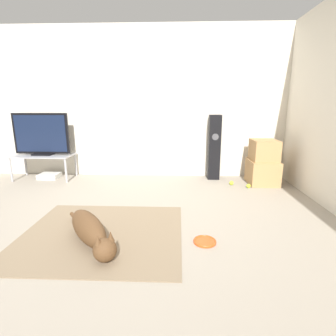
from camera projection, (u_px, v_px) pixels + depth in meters
The scene contains 13 objects.
ground_plane at pixel (109, 225), 2.81m from camera, with size 12.00×12.00×0.00m, color #9E9384.
wall_back at pixel (137, 104), 4.55m from camera, with size 8.00×0.06×2.55m.
area_rug at pixel (102, 233), 2.62m from camera, with size 1.58×1.42×0.01m.
dog at pixel (90, 231), 2.39m from camera, with size 0.72×0.91×0.26m.
frisbee at pixel (205, 241), 2.45m from camera, with size 0.21×0.21×0.03m.
cardboard_box_lower at pixel (262, 172), 4.25m from camera, with size 0.44×0.51×0.38m.
cardboard_box_upper at pixel (264, 150), 4.18m from camera, with size 0.39×0.45×0.33m.
floor_speaker at pixel (214, 147), 4.46m from camera, with size 0.20×0.20×1.10m.
tv_stand at pixel (44, 158), 4.50m from camera, with size 0.99×0.49×0.42m.
tv at pixel (41, 135), 4.41m from camera, with size 0.94×0.20×0.70m.
tennis_ball_by_boxes at pixel (231, 183), 4.21m from camera, with size 0.07×0.07×0.07m.
tennis_ball_near_speaker at pixel (248, 186), 4.06m from camera, with size 0.07×0.07×0.07m.
game_console at pixel (50, 176), 4.61m from camera, with size 0.33×0.29×0.08m.
Camera 1 is at (0.74, -2.56, 1.26)m, focal length 28.00 mm.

